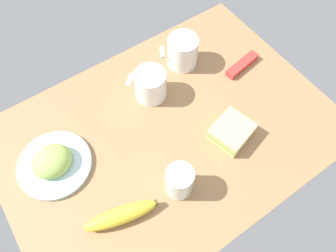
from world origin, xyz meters
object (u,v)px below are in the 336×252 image
Objects in this scene: coffee_mug_black at (150,85)px; banana at (121,215)px; plate_of_food at (53,163)px; glass_of_milk at (179,182)px; coffee_mug_milky at (182,51)px; sandwich_main at (232,132)px; snack_bar at (242,65)px.

coffee_mug_black is 36.37cm from banana.
glass_of_milk is (22.91, -22.97, 2.28)cm from plate_of_food.
banana is at bearing 173.90° from glass_of_milk.
plate_of_food is 1.66× the size of coffee_mug_milky.
coffee_mug_black is 0.95× the size of coffee_mug_milky.
sandwich_main is (42.98, -18.92, 0.35)cm from plate_of_food.
snack_bar is (28.73, -7.26, -3.63)cm from coffee_mug_black.
coffee_mug_black is at bearing 8.41° from plate_of_food.
glass_of_milk reaches higher than sandwich_main.
coffee_mug_milky reaches higher than glass_of_milk.
coffee_mug_milky is at bearing 130.91° from snack_bar.
plate_of_food reaches higher than banana.
glass_of_milk is (-20.07, -4.05, 1.93)cm from sandwich_main.
plate_of_food is 33.15cm from coffee_mug_black.
sandwich_main reaches higher than snack_bar.
coffee_mug_milky is (14.51, 4.69, 0.34)cm from coffee_mug_black.
banana is (-25.14, -26.15, -2.59)cm from coffee_mug_black.
coffee_mug_milky is 40.57cm from glass_of_milk.
banana is at bearing -133.87° from coffee_mug_black.
coffee_mug_black is at bearing -162.08° from coffee_mug_milky.
plate_of_food reaches higher than snack_bar.
glass_of_milk is (-24.28, -32.49, -0.84)cm from coffee_mug_milky.
sandwich_main is 0.67× the size of banana.
plate_of_food is 1.05× the size of banana.
coffee_mug_milky is 0.63× the size of banana.
glass_of_milk is at bearing -6.10° from banana.
plate_of_food is at bearing 109.46° from banana.
sandwich_main is at bearing -147.22° from snack_bar.
snack_bar is at bearing -2.27° from plate_of_food.
plate_of_food is 1.57× the size of sandwich_main.
sandwich_main is at bearing 3.88° from banana.
plate_of_food is 46.97cm from sandwich_main.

